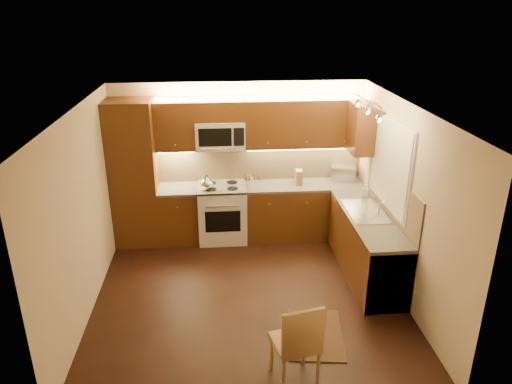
{
  "coord_description": "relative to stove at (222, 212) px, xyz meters",
  "views": [
    {
      "loc": [
        -0.36,
        -5.44,
        3.66
      ],
      "look_at": [
        0.15,
        0.55,
        1.25
      ],
      "focal_mm": 33.7,
      "sensor_mm": 36.0,
      "label": 1
    }
  ],
  "objects": [
    {
      "name": "upper_cab_right_corner",
      "position": [
        2.12,
        -0.28,
        1.42
      ],
      "size": [
        0.35,
        0.5,
        0.75
      ],
      "primitive_type": "cube",
      "color": "#41250D",
      "rests_on": "wall_right"
    },
    {
      "name": "rug",
      "position": [
        1.03,
        -2.58,
        -0.45
      ],
      "size": [
        0.75,
        1.02,
        0.01
      ],
      "primitive_type": "cube",
      "rotation": [
        0.0,
        0.0,
        -0.13
      ],
      "color": "black",
      "rests_on": "floor"
    },
    {
      "name": "stove",
      "position": [
        0.0,
        0.0,
        0.0
      ],
      "size": [
        0.76,
        0.65,
        0.92
      ],
      "primitive_type": null,
      "color": "silver",
      "rests_on": "floor"
    },
    {
      "name": "knife_block",
      "position": [
        1.24,
        0.05,
        0.55
      ],
      "size": [
        0.11,
        0.17,
        0.23
      ],
      "primitive_type": "cube",
      "rotation": [
        0.0,
        0.0,
        -0.05
      ],
      "color": "olive",
      "rests_on": "counter_back_right"
    },
    {
      "name": "soap_bottle",
      "position": [
        2.15,
        -0.56,
        0.53
      ],
      "size": [
        0.11,
        0.11,
        0.18
      ],
      "primitive_type": "imported",
      "rotation": [
        0.0,
        0.0,
        -0.37
      ],
      "color": "silver",
      "rests_on": "counter_right"
    },
    {
      "name": "backsplash_right",
      "position": [
        2.29,
        -1.28,
        0.74
      ],
      "size": [
        0.02,
        2.0,
        0.6
      ],
      "primitive_type": "cube",
      "color": "tan",
      "rests_on": "wall_right"
    },
    {
      "name": "window_frame",
      "position": [
        2.29,
        -1.12,
        1.14
      ],
      "size": [
        0.03,
        1.44,
        1.24
      ],
      "primitive_type": "cube",
      "color": "silver",
      "rests_on": "wall_right"
    },
    {
      "name": "counter_back_left",
      "position": [
        -0.69,
        0.02,
        0.42
      ],
      "size": [
        0.62,
        0.6,
        0.04
      ],
      "primitive_type": "cube",
      "color": "#3B3835",
      "rests_on": "base_cab_back_left"
    },
    {
      "name": "wall_left",
      "position": [
        -1.7,
        -1.68,
        0.79
      ],
      "size": [
        0.01,
        4.0,
        2.5
      ],
      "primitive_type": "cube",
      "color": "#C8B192",
      "rests_on": "ground"
    },
    {
      "name": "spice_jar_c",
      "position": [
        0.48,
        0.25,
        0.49
      ],
      "size": [
        0.05,
        0.05,
        0.1
      ],
      "primitive_type": "cylinder",
      "rotation": [
        0.0,
        0.0,
        0.2
      ],
      "color": "silver",
      "rests_on": "counter_back_right"
    },
    {
      "name": "pantry",
      "position": [
        -1.35,
        0.02,
        0.69
      ],
      "size": [
        0.7,
        0.6,
        2.3
      ],
      "primitive_type": "cube",
      "color": "#41250D",
      "rests_on": "floor"
    },
    {
      "name": "kettle",
      "position": [
        -0.24,
        -0.14,
        0.58
      ],
      "size": [
        0.27,
        0.27,
        0.24
      ],
      "primitive_type": null,
      "rotation": [
        0.0,
        0.0,
        -0.35
      ],
      "color": "silver",
      "rests_on": "stove"
    },
    {
      "name": "wall_back",
      "position": [
        0.3,
        0.32,
        0.79
      ],
      "size": [
        4.0,
        0.01,
        2.5
      ],
      "primitive_type": "cube",
      "color": "#C8B192",
      "rests_on": "ground"
    },
    {
      "name": "spice_jar_b",
      "position": [
        0.64,
        0.26,
        0.48
      ],
      "size": [
        0.04,
        0.04,
        0.08
      ],
      "primitive_type": "cylinder",
      "rotation": [
        0.0,
        0.0,
        -0.11
      ],
      "color": "brown",
      "rests_on": "counter_back_right"
    },
    {
      "name": "spice_jar_a",
      "position": [
        0.5,
        0.14,
        0.49
      ],
      "size": [
        0.05,
        0.05,
        0.1
      ],
      "primitive_type": "cylinder",
      "rotation": [
        0.0,
        0.0,
        0.07
      ],
      "color": "silver",
      "rests_on": "counter_back_right"
    },
    {
      "name": "base_cab_back_left",
      "position": [
        -0.69,
        0.02,
        -0.03
      ],
      "size": [
        0.62,
        0.6,
        0.86
      ],
      "primitive_type": "cube",
      "color": "#41250D",
      "rests_on": "floor"
    },
    {
      "name": "toaster_oven",
      "position": [
        2.01,
        0.18,
        0.56
      ],
      "size": [
        0.45,
        0.38,
        0.23
      ],
      "primitive_type": "cube",
      "rotation": [
        0.0,
        0.0,
        -0.26
      ],
      "color": "silver",
      "rests_on": "counter_back_right"
    },
    {
      "name": "faucet",
      "position": [
        2.18,
        -1.12,
        0.59
      ],
      "size": [
        0.2,
        0.04,
        0.3
      ],
      "primitive_type": null,
      "color": "silver",
      "rests_on": "counter_right"
    },
    {
      "name": "counter_back_right",
      "position": [
        1.34,
        0.02,
        0.42
      ],
      "size": [
        1.92,
        0.6,
        0.04
      ],
      "primitive_type": "cube",
      "color": "#3B3835",
      "rests_on": "base_cab_back_right"
    },
    {
      "name": "dishwasher",
      "position": [
        2.0,
        -1.98,
        -0.03
      ],
      "size": [
        0.58,
        0.6,
        0.84
      ],
      "primitive_type": "cube",
      "color": "silver",
      "rests_on": "floor"
    },
    {
      "name": "backsplash_back",
      "position": [
        0.65,
        0.31,
        0.74
      ],
      "size": [
        3.3,
        0.02,
        0.6
      ],
      "primitive_type": "cube",
      "color": "tan",
      "rests_on": "wall_back"
    },
    {
      "name": "base_cab_right",
      "position": [
        2.0,
        -1.28,
        -0.03
      ],
      "size": [
        0.6,
        2.0,
        0.86
      ],
      "primitive_type": "cube",
      "color": "#41250D",
      "rests_on": "floor"
    },
    {
      "name": "sink",
      "position": [
        2.0,
        -1.12,
        0.52
      ],
      "size": [
        0.52,
        0.86,
        0.15
      ],
      "primitive_type": null,
      "color": "silver",
      "rests_on": "counter_right"
    },
    {
      "name": "floor",
      "position": [
        0.3,
        -1.68,
        -0.46
      ],
      "size": [
        4.0,
        4.0,
        0.01
      ],
      "primitive_type": "cube",
      "color": "black",
      "rests_on": "ground"
    },
    {
      "name": "window_blinds",
      "position": [
        2.27,
        -1.12,
        1.14
      ],
      "size": [
        0.02,
        1.36,
        1.16
      ],
      "primitive_type": "cube",
      "color": "silver",
      "rests_on": "wall_right"
    },
    {
      "name": "wall_front",
      "position": [
        0.3,
        -3.67,
        0.79
      ],
      "size": [
        4.0,
        0.01,
        2.5
      ],
      "primitive_type": "cube",
      "color": "#C8B192",
      "rests_on": "ground"
    },
    {
      "name": "base_cab_back_right",
      "position": [
        1.34,
        0.02,
        -0.03
      ],
      "size": [
        1.92,
        0.6,
        0.86
      ],
      "primitive_type": "cube",
      "color": "#41250D",
      "rests_on": "floor"
    },
    {
      "name": "dining_chair",
      "position": [
        0.66,
        -3.25,
        0.02
      ],
      "size": [
        0.51,
        0.51,
        0.97
      ],
      "primitive_type": null,
      "rotation": [
        0.0,
        0.0,
        0.21
      ],
      "color": "olive",
      "rests_on": "floor"
    },
    {
      "name": "microwave",
      "position": [
        0.0,
        0.14,
        1.26
      ],
      "size": [
        0.76,
        0.38,
        0.44
      ],
      "primitive_type": null,
      "color": "silver",
      "rests_on": "wall_back"
    },
    {
      "name": "ceiling",
      "position": [
        0.3,
        -1.68,
        2.04
      ],
      "size": [
        4.0,
        4.0,
        0.01
      ],
      "primitive_type": "cube",
      "color": "beige",
      "rests_on": "ground"
    },
    {
      "name": "upper_cab_bridge",
      "position": [
        0.0,
        0.15,
        1.63
      ],
      "size": [
        0.76,
        0.35,
        0.31
      ],
      "primitive_type": "cube",
      "color": "#41250D",
      "rests_on": "wall_back"
    },
    {
      "name": "upper_cab_back_left",
      "position": [
        -0.69,
        0.15,
        1.42
      ],
      "size": [
        0.62,
        0.35,
        0.75
      ],
      "primitive_type": "cube",
      "color": "#41250D",
      "rests_on": "wall_back"
    },
    {
      "name": "wall_right",
      "position": [
        2.3,
        -1.68,
        0.79
      ],
      "size": [
        0.01,
        4.0,
        2.5
      ],
      "primitive_type": "cube",
      "color": "#C8B192",
      "rests_on": "ground"
    },
    {
      "name": "counter_right",
      "position": [
        2.0,
        -1.28,
        0.42
      ],
      "size": [
        0.6,
        2.0,
        0.04
      ],
      "primitive_type": "cube",
      "color": "#3B3835",
      "rests_on": "base_cab_right"
    },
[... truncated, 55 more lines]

